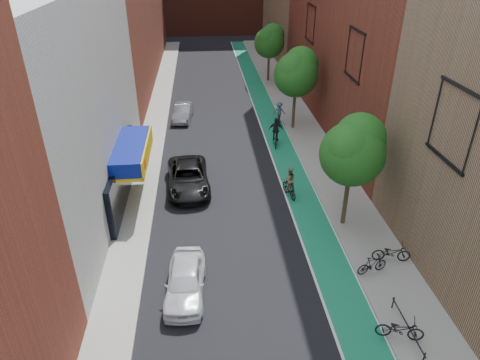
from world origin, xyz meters
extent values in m
cube|color=#147145|center=(4.00, 26.00, 0.01)|extent=(2.00, 68.00, 0.01)
cube|color=gray|center=(-6.00, 26.00, 0.07)|extent=(2.00, 68.00, 0.15)
cube|color=gray|center=(6.50, 26.00, 0.07)|extent=(3.00, 68.00, 0.15)
cube|color=silver|center=(-11.00, 14.00, 6.00)|extent=(8.00, 20.00, 12.00)
cylinder|color=#332619|center=(5.60, 10.00, 1.65)|extent=(0.24, 0.24, 3.30)
sphere|color=#144913|center=(5.60, 10.00, 4.38)|extent=(3.36, 3.36, 3.36)
sphere|color=#144913|center=(6.00, 10.30, 5.10)|extent=(2.64, 2.64, 2.64)
sphere|color=#144913|center=(5.30, 9.70, 4.86)|extent=(2.40, 2.40, 2.40)
cylinder|color=#332619|center=(5.60, 24.00, 1.73)|extent=(0.24, 0.24, 3.47)
sphere|color=#144913|center=(5.60, 24.00, 4.60)|extent=(3.53, 3.53, 3.53)
sphere|color=#144913|center=(6.00, 24.30, 5.36)|extent=(2.77, 2.77, 2.77)
sphere|color=#144913|center=(5.30, 23.70, 5.10)|extent=(2.52, 2.52, 2.52)
cylinder|color=#332619|center=(5.60, 38.00, 1.59)|extent=(0.24, 0.24, 3.19)
sphere|color=#144913|center=(5.60, 38.00, 4.23)|extent=(3.25, 3.25, 3.25)
sphere|color=#144913|center=(6.00, 38.30, 4.93)|extent=(2.55, 2.55, 2.55)
sphere|color=#144913|center=(5.30, 37.70, 4.70)|extent=(2.32, 2.32, 2.32)
imported|color=white|center=(-3.00, 5.44, 0.72)|extent=(1.94, 4.29, 1.43)
imported|color=black|center=(-3.00, 14.88, 0.77)|extent=(2.88, 5.66, 1.53)
imported|color=gray|center=(-3.64, 27.11, 0.68)|extent=(1.85, 4.24, 1.36)
imported|color=black|center=(3.20, 13.30, 0.55)|extent=(0.95, 1.89, 1.09)
imported|color=#8C7152|center=(3.20, 13.40, 1.13)|extent=(0.88, 0.76, 1.56)
imported|color=black|center=(3.63, 20.84, 0.50)|extent=(0.98, 1.98, 0.99)
imported|color=black|center=(3.63, 20.94, 1.27)|extent=(1.14, 0.63, 1.85)
imported|color=black|center=(4.59, 25.00, 0.50)|extent=(0.65, 1.70, 0.99)
imported|color=#405F74|center=(4.59, 25.10, 1.18)|extent=(1.14, 0.73, 1.66)
imported|color=black|center=(5.40, 2.05, 0.64)|extent=(1.96, 1.11, 0.97)
imported|color=black|center=(5.70, 5.85, 0.62)|extent=(1.63, 0.80, 0.94)
imported|color=black|center=(6.94, 6.61, 0.64)|extent=(1.93, 0.91, 0.97)
camera|label=1|loc=(-1.89, -9.03, 13.86)|focal=32.00mm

